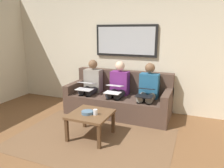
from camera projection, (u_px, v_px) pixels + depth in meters
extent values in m
cube|color=beige|center=(127.00, 52.00, 4.83)|extent=(6.00, 0.12, 2.60)
cube|color=brown|center=(93.00, 138.00, 3.57)|extent=(2.60, 1.80, 0.01)
cube|color=#4C382D|center=(118.00, 105.00, 4.60)|extent=(2.20, 0.90, 0.42)
cube|color=#4C382D|center=(124.00, 81.00, 4.80)|extent=(2.20, 0.20, 0.48)
cube|color=#4C382D|center=(168.00, 96.00, 4.15)|extent=(0.14, 0.90, 0.20)
cube|color=#4C382D|center=(76.00, 86.00, 4.90)|extent=(0.14, 0.90, 0.20)
cube|color=black|center=(126.00, 41.00, 4.69)|extent=(1.40, 0.04, 0.69)
cube|color=#B2B7BC|center=(125.00, 41.00, 4.66)|extent=(1.30, 0.01, 0.59)
cube|color=brown|center=(91.00, 114.00, 3.54)|extent=(0.66, 0.66, 0.04)
cube|color=#4C331E|center=(99.00, 137.00, 3.22)|extent=(0.05, 0.05, 0.39)
cube|color=#4C331E|center=(67.00, 130.00, 3.43)|extent=(0.05, 0.05, 0.39)
cube|color=#4C331E|center=(113.00, 122.00, 3.74)|extent=(0.05, 0.05, 0.39)
cube|color=#4C331E|center=(84.00, 117.00, 3.95)|extent=(0.05, 0.05, 0.39)
cylinder|color=silver|center=(95.00, 112.00, 3.45)|extent=(0.07, 0.07, 0.09)
cylinder|color=slate|center=(87.00, 112.00, 3.49)|extent=(0.19, 0.19, 0.05)
cube|color=#235B84|center=(149.00, 86.00, 4.34)|extent=(0.38, 0.22, 0.50)
sphere|color=brown|center=(150.00, 68.00, 4.25)|extent=(0.20, 0.20, 0.20)
cylinder|color=gray|center=(151.00, 97.00, 4.16)|extent=(0.14, 0.42, 0.14)
cylinder|color=gray|center=(142.00, 96.00, 4.23)|extent=(0.14, 0.42, 0.14)
cylinder|color=gray|center=(148.00, 115.00, 4.04)|extent=(0.11, 0.11, 0.42)
cylinder|color=gray|center=(139.00, 113.00, 4.11)|extent=(0.11, 0.11, 0.42)
cube|color=black|center=(144.00, 96.00, 3.99)|extent=(0.32, 0.22, 0.01)
cube|color=black|center=(146.00, 89.00, 4.08)|extent=(0.32, 0.21, 0.06)
cube|color=#A5C6EA|center=(146.00, 89.00, 4.08)|extent=(0.29, 0.19, 0.05)
cube|color=#66236B|center=(120.00, 83.00, 4.58)|extent=(0.38, 0.22, 0.50)
sphere|color=beige|center=(120.00, 66.00, 4.49)|extent=(0.20, 0.20, 0.20)
cylinder|color=#232328|center=(120.00, 94.00, 4.40)|extent=(0.14, 0.42, 0.14)
cylinder|color=#232328|center=(112.00, 93.00, 4.46)|extent=(0.14, 0.42, 0.14)
cylinder|color=#232328|center=(117.00, 110.00, 4.28)|extent=(0.11, 0.11, 0.42)
cylinder|color=#232328|center=(108.00, 109.00, 4.34)|extent=(0.11, 0.11, 0.42)
cube|color=white|center=(113.00, 93.00, 4.22)|extent=(0.32, 0.22, 0.01)
cube|color=white|center=(115.00, 86.00, 4.31)|extent=(0.32, 0.22, 0.05)
cube|color=#A5C6EA|center=(115.00, 85.00, 4.31)|extent=(0.29, 0.19, 0.04)
cube|color=gray|center=(93.00, 80.00, 4.81)|extent=(0.38, 0.22, 0.50)
sphere|color=brown|center=(93.00, 64.00, 4.72)|extent=(0.20, 0.20, 0.20)
cylinder|color=#232328|center=(93.00, 91.00, 4.63)|extent=(0.14, 0.42, 0.14)
cylinder|color=#232328|center=(86.00, 90.00, 4.70)|extent=(0.14, 0.42, 0.14)
cylinder|color=#232328|center=(89.00, 106.00, 4.51)|extent=(0.11, 0.11, 0.42)
cylinder|color=#232328|center=(81.00, 105.00, 4.58)|extent=(0.11, 0.11, 0.42)
cube|color=silver|center=(84.00, 89.00, 4.46)|extent=(0.35, 0.22, 0.01)
cube|color=silver|center=(87.00, 83.00, 4.55)|extent=(0.35, 0.22, 0.06)
cube|color=#A5C6EA|center=(87.00, 83.00, 4.54)|extent=(0.32, 0.19, 0.04)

